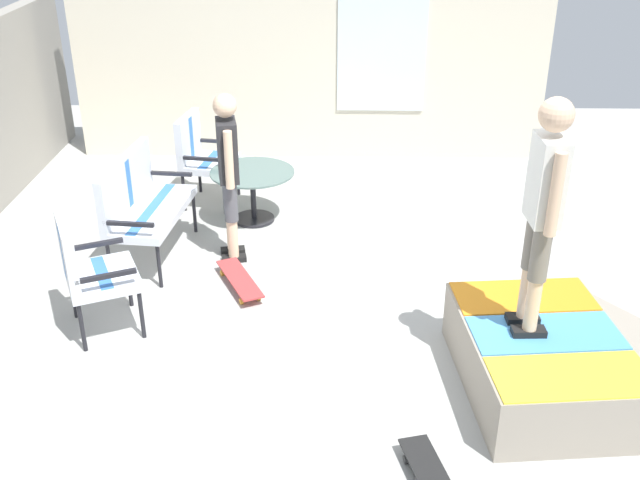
# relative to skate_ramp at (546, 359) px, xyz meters

# --- Properties ---
(ground_plane) EXTENTS (12.00, 12.00, 0.10)m
(ground_plane) POSITION_rel_skate_ramp_xyz_m (1.15, 1.39, -0.29)
(ground_plane) COLOR #A8A8A3
(house_facade) EXTENTS (0.23, 6.00, 2.44)m
(house_facade) POSITION_rel_skate_ramp_xyz_m (4.95, 1.88, 0.98)
(house_facade) COLOR beige
(house_facade) RESTS_ON ground_plane
(skate_ramp) EXTENTS (1.67, 1.87, 0.48)m
(skate_ramp) POSITION_rel_skate_ramp_xyz_m (0.00, 0.00, 0.00)
(skate_ramp) COLOR gray
(skate_ramp) RESTS_ON ground_plane
(patio_bench) EXTENTS (1.30, 0.68, 1.02)m
(patio_bench) POSITION_rel_skate_ramp_xyz_m (2.01, 3.43, 0.37)
(patio_bench) COLOR black
(patio_bench) RESTS_ON ground_plane
(patio_chair_near_house) EXTENTS (0.70, 0.64, 1.02)m
(patio_chair_near_house) POSITION_rel_skate_ramp_xyz_m (3.35, 3.08, 0.37)
(patio_chair_near_house) COLOR black
(patio_chair_near_house) RESTS_ON ground_plane
(patio_chair_by_wall) EXTENTS (0.79, 0.76, 1.02)m
(patio_chair_by_wall) POSITION_rel_skate_ramp_xyz_m (0.68, 3.55, 0.37)
(patio_chair_by_wall) COLOR black
(patio_chair_by_wall) RESTS_ON ground_plane
(patio_table) EXTENTS (0.90, 0.90, 0.57)m
(patio_table) POSITION_rel_skate_ramp_xyz_m (2.86, 2.44, 0.16)
(patio_table) COLOR black
(patio_table) RESTS_ON ground_plane
(person_watching) EXTENTS (0.47, 0.29, 1.65)m
(person_watching) POSITION_rel_skate_ramp_xyz_m (2.00, 2.56, 0.72)
(person_watching) COLOR black
(person_watching) RESTS_ON ground_plane
(person_skater) EXTENTS (0.48, 0.25, 1.71)m
(person_skater) POSITION_rel_skate_ramp_xyz_m (0.05, 0.17, 1.24)
(person_skater) COLOR black
(person_skater) RESTS_ON skate_ramp
(skateboard_by_bench) EXTENTS (0.81, 0.52, 0.10)m
(skateboard_by_bench) POSITION_rel_skate_ramp_xyz_m (1.40, 2.42, -0.16)
(skateboard_by_bench) COLOR #B23838
(skateboard_by_bench) RESTS_ON ground_plane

